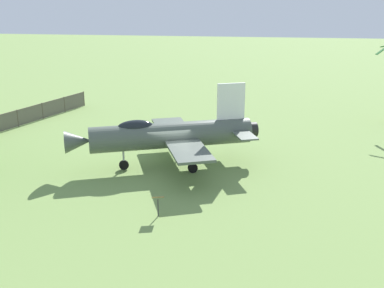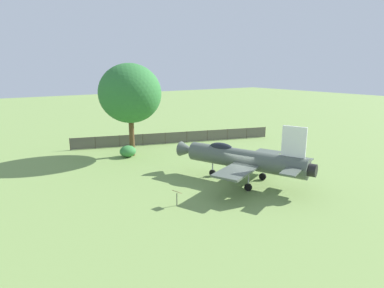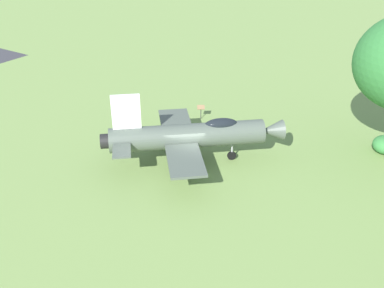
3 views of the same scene
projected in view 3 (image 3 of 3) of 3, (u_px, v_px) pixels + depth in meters
ground_plane at (188, 163)px, 29.25m from camera, size 200.00×200.00×0.00m
display_jet at (193, 135)px, 28.31m from camera, size 9.52×11.67×5.14m
info_plaque at (201, 109)px, 34.99m from camera, size 0.55×0.69×1.14m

